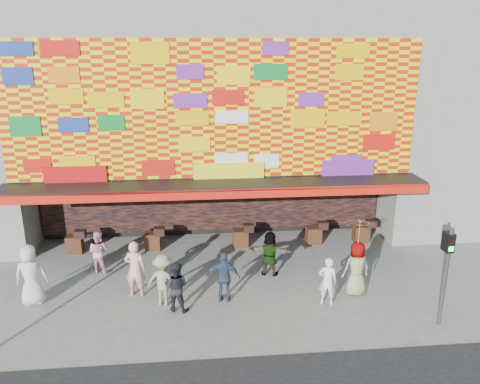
{
  "coord_description": "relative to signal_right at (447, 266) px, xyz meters",
  "views": [
    {
      "loc": [
        -0.69,
        -12.73,
        7.72
      ],
      "look_at": [
        0.73,
        2.0,
        3.1
      ],
      "focal_mm": 35.0,
      "sensor_mm": 36.0,
      "label": 1
    }
  ],
  "objects": [
    {
      "name": "ped_e",
      "position": [
        -6.11,
        1.89,
        -1.02
      ],
      "size": [
        1.04,
        0.57,
        1.68
      ],
      "primitive_type": "imported",
      "rotation": [
        0.0,
        0.0,
        2.97
      ],
      "color": "#303C54",
      "rests_on": "ground"
    },
    {
      "name": "parasol",
      "position": [
        -1.86,
        1.92,
        0.28
      ],
      "size": [
        1.02,
        1.04,
        1.83
      ],
      "color": "beige",
      "rests_on": "ground"
    },
    {
      "name": "ped_b",
      "position": [
        -8.93,
        2.53,
        -0.92
      ],
      "size": [
        0.76,
        0.58,
        1.88
      ],
      "primitive_type": "imported",
      "rotation": [
        0.0,
        0.0,
        2.94
      ],
      "color": "pink",
      "rests_on": "ground"
    },
    {
      "name": "signal_right",
      "position": [
        0.0,
        0.0,
        0.0
      ],
      "size": [
        0.22,
        0.2,
        3.0
      ],
      "color": "#59595B",
      "rests_on": "ground"
    },
    {
      "name": "ped_g",
      "position": [
        -1.86,
        1.92,
        -0.95
      ],
      "size": [
        0.93,
        0.65,
        1.81
      ],
      "primitive_type": "imported",
      "rotation": [
        0.0,
        0.0,
        3.23
      ],
      "color": "gray",
      "rests_on": "ground"
    },
    {
      "name": "shop_building",
      "position": [
        -6.2,
        9.68,
        3.37
      ],
      "size": [
        15.2,
        9.4,
        10.0
      ],
      "color": "gray",
      "rests_on": "ground"
    },
    {
      "name": "ped_f",
      "position": [
        -4.42,
        3.54,
        -1.05
      ],
      "size": [
        1.57,
        0.87,
        1.61
      ],
      "primitive_type": "imported",
      "rotation": [
        0.0,
        0.0,
        2.87
      ],
      "color": "gray",
      "rests_on": "ground"
    },
    {
      "name": "ground",
      "position": [
        -6.2,
        1.5,
        -1.86
      ],
      "size": [
        90.0,
        90.0,
        0.0
      ],
      "primitive_type": "plane",
      "color": "slate",
      "rests_on": "ground"
    },
    {
      "name": "ped_h",
      "position": [
        -2.94,
        1.42,
        -1.08
      ],
      "size": [
        0.65,
        0.52,
        1.57
      ],
      "primitive_type": "imported",
      "rotation": [
        0.0,
        0.0,
        2.86
      ],
      "color": "silver",
      "rests_on": "ground"
    },
    {
      "name": "ped_c",
      "position": [
        -7.6,
        1.51,
        -1.07
      ],
      "size": [
        0.91,
        0.79,
        1.57
      ],
      "primitive_type": "imported",
      "rotation": [
        0.0,
        0.0,
        2.84
      ],
      "color": "black",
      "rests_on": "ground"
    },
    {
      "name": "ped_a",
      "position": [
        -12.08,
        2.36,
        -0.89
      ],
      "size": [
        1.02,
        0.74,
        1.94
      ],
      "primitive_type": "imported",
      "rotation": [
        0.0,
        0.0,
        3.28
      ],
      "color": "silver",
      "rests_on": "ground"
    },
    {
      "name": "ped_i",
      "position": [
        -10.43,
        4.36,
        -1.09
      ],
      "size": [
        0.9,
        0.8,
        1.54
      ],
      "primitive_type": "imported",
      "rotation": [
        0.0,
        0.0,
        2.8
      ],
      "color": "pink",
      "rests_on": "ground"
    },
    {
      "name": "ped_d",
      "position": [
        -8.01,
        1.88,
        -1.03
      ],
      "size": [
        1.22,
        0.93,
        1.67
      ],
      "primitive_type": "imported",
      "rotation": [
        0.0,
        0.0,
        2.82
      ],
      "color": "gray",
      "rests_on": "ground"
    }
  ]
}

